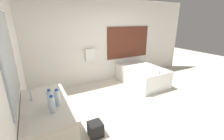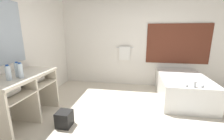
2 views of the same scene
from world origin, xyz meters
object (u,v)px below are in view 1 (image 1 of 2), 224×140
(water_bottle_1, at_px, (57,98))
(water_bottle_3, at_px, (52,104))
(waste_bin, at_px, (95,129))
(water_bottle_2, at_px, (50,98))
(bathtub, at_px, (141,74))

(water_bottle_1, bearing_deg, water_bottle_3, -123.03)
(water_bottle_1, xyz_separation_m, waste_bin, (0.60, 0.14, -0.87))
(water_bottle_1, xyz_separation_m, water_bottle_2, (-0.09, 0.04, 0.00))
(water_bottle_3, bearing_deg, water_bottle_1, 56.97)
(bathtub, bearing_deg, water_bottle_2, -151.56)
(water_bottle_1, relative_size, water_bottle_3, 1.04)
(bathtub, distance_m, water_bottle_3, 3.55)
(water_bottle_2, height_order, water_bottle_3, water_bottle_2)
(water_bottle_1, distance_m, water_bottle_2, 0.10)
(waste_bin, bearing_deg, water_bottle_2, -172.15)
(water_bottle_2, xyz_separation_m, water_bottle_3, (0.00, -0.18, -0.00))
(water_bottle_1, relative_size, waste_bin, 0.92)
(bathtub, xyz_separation_m, water_bottle_2, (-2.99, -1.62, 0.69))
(water_bottle_1, xyz_separation_m, water_bottle_3, (-0.09, -0.14, -0.00))
(bathtub, bearing_deg, water_bottle_3, -148.92)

